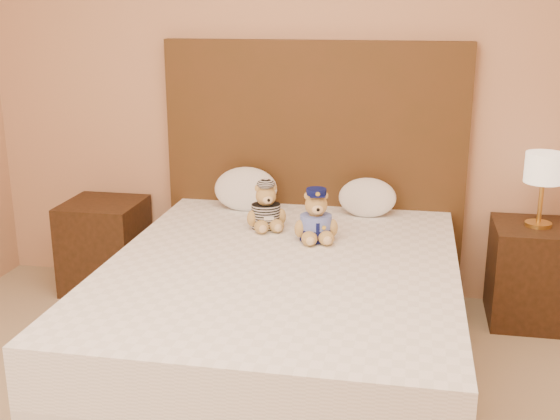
# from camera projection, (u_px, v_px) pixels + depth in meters

# --- Properties ---
(bed) EXTENTS (1.60, 2.00, 0.55)m
(bed) POSITION_uv_depth(u_px,v_px,m) (282.00, 317.00, 3.31)
(bed) COLOR white
(bed) RESTS_ON ground
(headboard) EXTENTS (1.75, 0.08, 1.50)m
(headboard) POSITION_uv_depth(u_px,v_px,m) (313.00, 171.00, 4.12)
(headboard) COLOR #4B2D16
(headboard) RESTS_ON ground
(nightstand_left) EXTENTS (0.45, 0.45, 0.55)m
(nightstand_left) POSITION_uv_depth(u_px,v_px,m) (105.00, 245.00, 4.28)
(nightstand_left) COLOR #3A2112
(nightstand_left) RESTS_ON ground
(nightstand_right) EXTENTS (0.45, 0.45, 0.55)m
(nightstand_right) POSITION_uv_depth(u_px,v_px,m) (533.00, 274.00, 3.84)
(nightstand_right) COLOR #3A2112
(nightstand_right) RESTS_ON ground
(lamp) EXTENTS (0.20, 0.20, 0.40)m
(lamp) POSITION_uv_depth(u_px,v_px,m) (544.00, 172.00, 3.67)
(lamp) COLOR gold
(lamp) RESTS_ON nightstand_right
(teddy_police) EXTENTS (0.28, 0.27, 0.27)m
(teddy_police) POSITION_uv_depth(u_px,v_px,m) (316.00, 215.00, 3.49)
(teddy_police) COLOR #A78741
(teddy_police) RESTS_ON bed
(teddy_prisoner) EXTENTS (0.29, 0.28, 0.25)m
(teddy_prisoner) POSITION_uv_depth(u_px,v_px,m) (266.00, 206.00, 3.68)
(teddy_prisoner) COLOR #A78741
(teddy_prisoner) RESTS_ON bed
(pillow_left) EXTENTS (0.37, 0.24, 0.26)m
(pillow_left) POSITION_uv_depth(u_px,v_px,m) (246.00, 187.00, 4.04)
(pillow_left) COLOR white
(pillow_left) RESTS_ON bed
(pillow_right) EXTENTS (0.32, 0.21, 0.23)m
(pillow_right) POSITION_uv_depth(u_px,v_px,m) (367.00, 196.00, 3.92)
(pillow_right) COLOR white
(pillow_right) RESTS_ON bed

